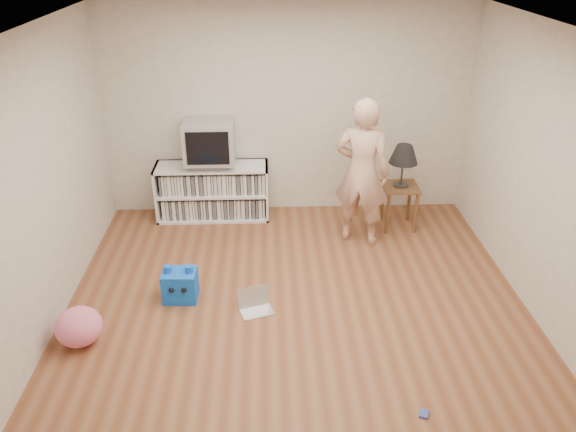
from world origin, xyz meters
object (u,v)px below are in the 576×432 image
(table_lamp, at_px, (404,155))
(plush_blue, at_px, (180,285))
(dvd_deck, at_px, (211,163))
(crt_tv, at_px, (209,141))
(media_unit, at_px, (213,191))
(person, at_px, (362,173))
(side_table, at_px, (400,196))
(laptop, at_px, (255,304))
(plush_pink, at_px, (79,327))

(table_lamp, relative_size, plush_blue, 1.34)
(dvd_deck, xyz_separation_m, crt_tv, (0.00, -0.00, 0.29))
(media_unit, xyz_separation_m, person, (1.76, -0.70, 0.51))
(dvd_deck, relative_size, crt_tv, 0.75)
(side_table, relative_size, laptop, 1.50)
(dvd_deck, height_order, plush_blue, dvd_deck)
(crt_tv, height_order, table_lamp, crt_tv)
(person, xyz_separation_m, laptop, (-1.21, -1.33, -0.80))
(laptop, bearing_deg, crt_tv, 87.37)
(crt_tv, height_order, plush_pink, crt_tv)
(media_unit, xyz_separation_m, table_lamp, (2.29, -0.39, 0.59))
(dvd_deck, distance_m, crt_tv, 0.29)
(plush_pink, bearing_deg, crt_tv, 67.80)
(table_lamp, height_order, plush_pink, table_lamp)
(plush_pink, bearing_deg, dvd_deck, 67.83)
(media_unit, relative_size, dvd_deck, 3.11)
(dvd_deck, bearing_deg, table_lamp, -9.16)
(side_table, bearing_deg, dvd_deck, 170.84)
(laptop, height_order, plush_pink, plush_pink)
(side_table, bearing_deg, media_unit, 170.46)
(dvd_deck, distance_m, table_lamp, 2.33)
(table_lamp, relative_size, plush_pink, 1.26)
(crt_tv, distance_m, plush_blue, 2.01)
(side_table, bearing_deg, plush_pink, -147.74)
(media_unit, height_order, crt_tv, crt_tv)
(side_table, relative_size, plush_blue, 1.44)
(side_table, height_order, plush_pink, side_table)
(table_lamp, height_order, laptop, table_lamp)
(dvd_deck, xyz_separation_m, plush_blue, (-0.19, -1.81, -0.57))
(dvd_deck, height_order, laptop, dvd_deck)
(plush_pink, bearing_deg, table_lamp, 32.26)
(dvd_deck, distance_m, side_table, 2.35)
(crt_tv, distance_m, person, 1.89)
(media_unit, bearing_deg, laptop, -74.87)
(side_table, relative_size, table_lamp, 1.07)
(person, xyz_separation_m, plush_pink, (-2.75, -1.76, -0.69))
(media_unit, xyz_separation_m, side_table, (2.29, -0.39, 0.07))
(table_lamp, bearing_deg, plush_pink, -147.74)
(table_lamp, bearing_deg, person, -149.54)
(person, height_order, laptop, person)
(dvd_deck, distance_m, plush_pink, 2.70)
(crt_tv, relative_size, plush_blue, 1.57)
(side_table, xyz_separation_m, table_lamp, (-0.00, 0.00, 0.53))
(dvd_deck, height_order, person, person)
(side_table, bearing_deg, table_lamp, 180.00)
(crt_tv, distance_m, laptop, 2.30)
(table_lamp, bearing_deg, laptop, -136.67)
(plush_blue, relative_size, plush_pink, 0.94)
(laptop, bearing_deg, table_lamp, 25.43)
(side_table, xyz_separation_m, laptop, (-1.74, -1.65, -0.36))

